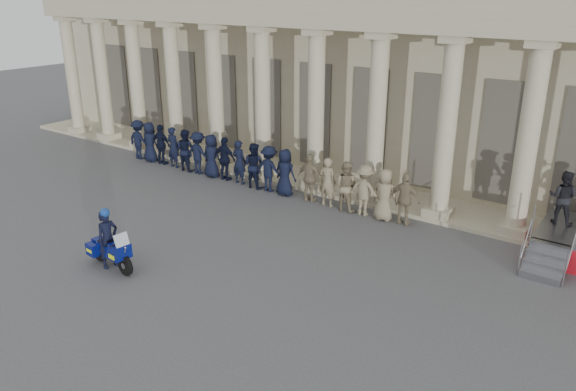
{
  "coord_description": "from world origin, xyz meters",
  "views": [
    {
      "loc": [
        10.29,
        -9.96,
        7.73
      ],
      "look_at": [
        0.71,
        3.37,
        1.6
      ],
      "focal_mm": 35.0,
      "sensor_mm": 36.0,
      "label": 1
    }
  ],
  "objects": [
    {
      "name": "ground",
      "position": [
        0.0,
        0.0,
        0.0
      ],
      "size": [
        90.0,
        90.0,
        0.0
      ],
      "primitive_type": "plane",
      "color": "#4B4B4E",
      "rests_on": "ground"
    },
    {
      "name": "building",
      "position": [
        -0.0,
        14.74,
        4.52
      ],
      "size": [
        40.0,
        12.5,
        9.0
      ],
      "color": "tan",
      "rests_on": "ground"
    },
    {
      "name": "officer_rank",
      "position": [
        -3.82,
        6.85,
        0.93
      ],
      "size": [
        14.76,
        0.71,
        1.87
      ],
      "color": "black",
      "rests_on": "ground"
    },
    {
      "name": "motorcycle",
      "position": [
        -2.43,
        -1.04,
        0.55
      ],
      "size": [
        1.97,
        0.84,
        1.26
      ],
      "rotation": [
        0.0,
        0.0,
        -0.1
      ],
      "color": "black",
      "rests_on": "ground"
    },
    {
      "name": "rider",
      "position": [
        -2.54,
        -1.03,
        0.91
      ],
      "size": [
        0.48,
        0.68,
        1.84
      ],
      "rotation": [
        0.0,
        0.0,
        1.47
      ],
      "color": "black",
      "rests_on": "ground"
    }
  ]
}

